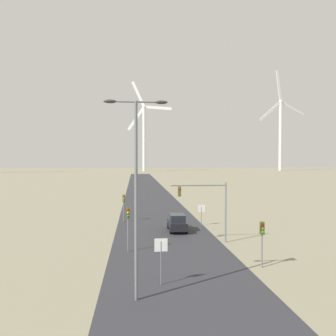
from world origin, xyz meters
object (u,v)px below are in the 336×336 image
Objects in this scene: traffic_light_mast_overhead at (206,199)px; car_approaching at (177,223)px; streetlamp at (136,176)px; stop_sign_far at (201,211)px; wind_turbine_center at (280,128)px; wind_turbine_left at (144,131)px; traffic_light_post_mid_left at (124,202)px; traffic_light_post_near_left at (128,219)px; traffic_light_post_near_right at (262,234)px; stop_sign_near at (161,252)px.

traffic_light_mast_overhead reaches higher than car_approaching.
stop_sign_far is at bearing 68.68° from streetlamp.
traffic_light_mast_overhead is 0.08× the size of wind_turbine_center.
traffic_light_post_mid_left is at bearing -92.43° from wind_turbine_left.
stop_sign_far is 0.04× the size of wind_turbine_left.
wind_turbine_center is (95.63, 0.99, 3.34)m from wind_turbine_left.
wind_turbine_center reaches higher than traffic_light_mast_overhead.
traffic_light_post_mid_left is 0.60× the size of traffic_light_mast_overhead.
traffic_light_post_near_left is 1.11× the size of traffic_light_post_mid_left.
traffic_light_post_near_right is at bearing 26.89° from streetlamp.
traffic_light_post_near_right is at bearing -70.21° from car_approaching.
traffic_light_mast_overhead is (7.88, -11.18, 1.58)m from traffic_light_post_mid_left.
traffic_light_post_near_left reaches higher than stop_sign_far.
stop_sign_far is 0.03× the size of wind_turbine_center.
stop_sign_far is 208.43m from wind_turbine_center.
car_approaching is (-1.99, 5.20, -3.13)m from traffic_light_mast_overhead.
stop_sign_near is 11.07m from traffic_light_mast_overhead.
wind_turbine_center is at bearing 60.21° from traffic_light_post_mid_left.
stop_sign_far is at bearing -89.55° from wind_turbine_left.
wind_turbine_center is (92.90, 198.80, 27.65)m from traffic_light_post_near_right.
wind_turbine_left is at bearing 90.45° from stop_sign_far.
stop_sign_near is 0.69× the size of car_approaching.
streetlamp is at bearing -104.71° from car_approaching.
stop_sign_near is at bearing -91.34° from wind_turbine_left.
wind_turbine_left reaches higher than traffic_light_post_near_left.
wind_turbine_center reaches higher than car_approaching.
traffic_light_post_near_right is at bearing -115.05° from wind_turbine_center.
stop_sign_far is at bearing -20.31° from traffic_light_post_mid_left.
streetlamp reaches higher than stop_sign_far.
stop_sign_far is 0.43× the size of traffic_light_mast_overhead.
wind_turbine_center is (103.26, 180.40, 27.60)m from traffic_light_post_mid_left.
traffic_light_post_mid_left is at bearing 125.19° from traffic_light_mast_overhead.
traffic_light_post_mid_left is 181.20m from wind_turbine_left.
traffic_light_mast_overhead is at bearing -69.04° from car_approaching.
wind_turbine_left reaches higher than stop_sign_far.
wind_turbine_left reaches higher than traffic_light_mast_overhead.
car_approaching is (-3.19, -2.62, -0.76)m from stop_sign_far.
wind_turbine_center is at bearing 63.51° from stop_sign_near.
car_approaching is at bearing -90.54° from wind_turbine_left.
stop_sign_near is (1.51, 2.03, -4.75)m from streetlamp.
traffic_light_post_near_left is 10.79m from traffic_light_post_near_right.
car_approaching is 0.06× the size of wind_turbine_center.
stop_sign_far is at bearing 50.49° from traffic_light_post_near_left.
stop_sign_far is 15.11m from traffic_light_post_near_right.
wind_turbine_center reaches higher than stop_sign_near.
stop_sign_far is at bearing -117.14° from wind_turbine_center.
streetlamp is 2.92× the size of traffic_light_post_near_left.
streetlamp is 2.64× the size of car_approaching.
wind_turbine_left is (1.74, 185.40, 25.80)m from car_approaching.
traffic_light_mast_overhead is at bearing -89.92° from wind_turbine_left.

